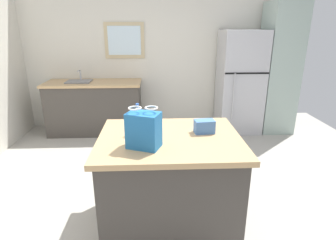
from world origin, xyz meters
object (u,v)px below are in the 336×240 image
tall_cabinet (279,69)px  small_box (204,126)px  shopping_bag (144,130)px  refrigerator (240,82)px  kitchen_island (170,181)px  bottle (138,120)px

tall_cabinet → small_box: (-1.68, -2.36, -0.14)m
shopping_bag → small_box: 0.60m
tall_cabinet → refrigerator: bearing=-180.0°
kitchen_island → refrigerator: size_ratio=0.71×
kitchen_island → shopping_bag: size_ratio=3.76×
tall_cabinet → bottle: (-2.27, -2.34, -0.08)m
refrigerator → shopping_bag: size_ratio=5.30×
kitchen_island → tall_cabinet: bearing=50.8°
bottle → small_box: bearing=-1.6°
kitchen_island → refrigerator: (1.34, 2.44, 0.42)m
shopping_bag → tall_cabinet: bearing=50.2°
refrigerator → tall_cabinet: size_ratio=0.80×
tall_cabinet → bottle: size_ratio=7.96×
tall_cabinet → shopping_bag: bearing=-129.8°
refrigerator → small_box: bearing=-113.6°
shopping_bag → bottle: (-0.06, 0.30, -0.02)m
shopping_bag → bottle: shopping_bag is taller
tall_cabinet → small_box: bearing=-125.5°
small_box → bottle: bearing=178.4°
refrigerator → bottle: 2.85m
tall_cabinet → kitchen_island: bearing=-129.2°
shopping_bag → bottle: size_ratio=1.20×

